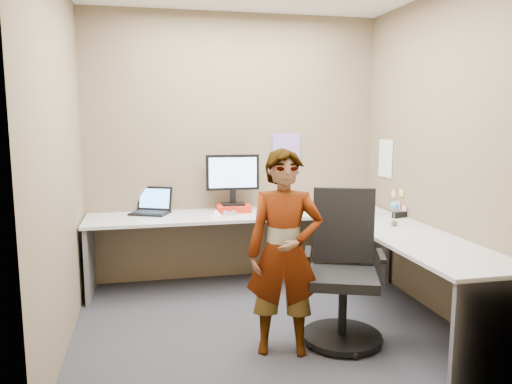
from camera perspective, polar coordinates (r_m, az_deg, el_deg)
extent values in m
plane|color=#232328|center=(4.21, 0.87, -14.77)|extent=(3.00, 3.00, 0.00)
plane|color=brown|center=(5.15, -2.46, 5.02)|extent=(3.00, 0.00, 3.00)
plane|color=brown|center=(4.47, 19.99, 3.96)|extent=(0.00, 2.70, 2.70)
plane|color=brown|center=(3.82, -21.56, 3.17)|extent=(0.00, 2.70, 2.70)
cube|color=#B4B4B4|center=(4.92, -1.75, -2.62)|extent=(2.96, 0.65, 0.03)
cube|color=#B4B4B4|center=(4.13, 18.13, -5.24)|extent=(0.65, 1.91, 0.03)
cube|color=#59595B|center=(4.95, -18.48, -7.35)|extent=(0.04, 0.60, 0.70)
cube|color=#59595B|center=(5.45, 13.40, -5.68)|extent=(0.04, 0.60, 0.70)
cube|color=#59595B|center=(3.52, 25.65, -14.32)|extent=(0.60, 0.04, 0.70)
cube|color=red|center=(5.01, -2.62, -1.86)|extent=(0.34, 0.26, 0.07)
cube|color=black|center=(5.00, -2.62, -1.39)|extent=(0.23, 0.16, 0.02)
cube|color=black|center=(5.01, -2.67, -0.51)|extent=(0.06, 0.05, 0.13)
cube|color=black|center=(4.98, -2.69, 2.26)|extent=(0.53, 0.06, 0.35)
cube|color=#8BB9F1|center=(4.95, -2.66, 2.23)|extent=(0.48, 0.02, 0.30)
cube|color=black|center=(4.98, -12.02, -2.38)|extent=(0.43, 0.38, 0.02)
cube|color=black|center=(5.07, -11.49, -0.70)|extent=(0.35, 0.21, 0.23)
cube|color=#50A6FE|center=(5.07, -11.49, -0.70)|extent=(0.30, 0.18, 0.19)
cube|color=#B7B7BC|center=(4.81, -3.06, -2.42)|extent=(0.12, 0.08, 0.04)
sphere|color=red|center=(4.80, -3.04, -2.10)|extent=(0.04, 0.04, 0.04)
cone|color=white|center=(4.82, -4.62, -2.32)|extent=(0.10, 0.10, 0.06)
cube|color=black|center=(4.88, 16.07, -2.53)|extent=(0.16, 0.07, 0.05)
cylinder|color=brown|center=(4.50, 15.50, -3.53)|extent=(0.05, 0.05, 0.04)
cylinder|color=#338C3F|center=(4.49, 15.54, -2.40)|extent=(0.01, 0.01, 0.14)
sphere|color=#4496F2|center=(4.47, 15.58, -1.52)|extent=(0.07, 0.07, 0.07)
cube|color=#846BB7|center=(5.27, 3.48, 4.54)|extent=(0.30, 0.01, 0.40)
cube|color=white|center=(5.26, 14.59, 3.73)|extent=(0.01, 0.28, 0.38)
cube|color=#F2E059|center=(4.98, 16.28, -0.07)|extent=(0.01, 0.07, 0.07)
cube|color=pink|center=(5.05, 15.95, -1.45)|extent=(0.01, 0.07, 0.07)
cube|color=pink|center=(4.95, 16.60, -1.91)|extent=(0.01, 0.07, 0.07)
cube|color=#F2E059|center=(5.12, 15.46, -0.16)|extent=(0.01, 0.07, 0.07)
cylinder|color=black|center=(3.94, 9.78, -15.97)|extent=(0.59, 0.59, 0.04)
cylinder|color=black|center=(3.85, 9.87, -12.82)|extent=(0.06, 0.06, 0.42)
cube|color=black|center=(3.77, 9.96, -9.68)|extent=(0.62, 0.62, 0.07)
cube|color=black|center=(3.91, 9.96, -3.75)|extent=(0.45, 0.21, 0.58)
cube|color=black|center=(3.72, 5.93, -6.98)|extent=(0.15, 0.31, 0.03)
cube|color=black|center=(3.74, 14.10, -7.09)|extent=(0.15, 0.31, 0.03)
imported|color=#999399|center=(3.52, 3.27, -6.96)|extent=(0.60, 0.47, 1.46)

